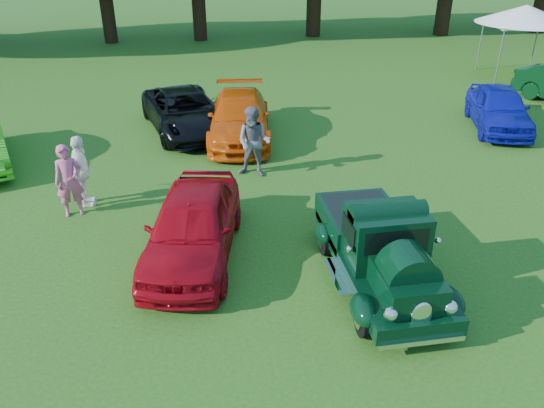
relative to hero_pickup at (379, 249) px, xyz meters
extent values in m
plane|color=#225213|center=(-1.32, 0.48, -0.72)|extent=(120.00, 120.00, 0.00)
cylinder|color=black|center=(-0.74, -1.42, -0.39)|extent=(0.20, 0.66, 0.66)
cylinder|color=black|center=(0.74, -1.42, -0.39)|extent=(0.20, 0.66, 0.66)
cylinder|color=black|center=(-0.74, 1.12, -0.39)|extent=(0.20, 0.66, 0.66)
cylinder|color=black|center=(0.74, 1.12, -0.39)|extent=(0.20, 0.66, 0.66)
cube|color=black|center=(0.00, -0.08, -0.26)|extent=(1.53, 4.01, 0.30)
cube|color=black|center=(0.00, -1.28, 0.10)|extent=(0.98, 1.29, 0.55)
cube|color=black|center=(0.00, -0.20, 0.40)|extent=(1.39, 1.03, 1.07)
cube|color=black|center=(0.00, -0.69, 0.59)|extent=(1.16, 0.05, 0.46)
cube|color=black|center=(0.00, 1.14, -0.01)|extent=(1.53, 1.83, 0.52)
cube|color=black|center=(0.00, 1.14, 0.24)|extent=(1.32, 1.61, 0.04)
ellipsoid|color=black|center=(-0.77, -1.42, -0.22)|extent=(0.44, 0.77, 0.44)
ellipsoid|color=black|center=(0.77, -1.42, -0.22)|extent=(0.44, 0.77, 0.44)
ellipsoid|color=black|center=(-0.79, 1.12, -0.23)|extent=(0.34, 0.64, 0.37)
ellipsoid|color=black|center=(0.79, 1.12, -0.23)|extent=(0.34, 0.64, 0.37)
ellipsoid|color=white|center=(0.00, -1.95, -0.01)|extent=(0.36, 0.11, 0.53)
sphere|color=white|center=(-0.50, -1.89, 0.05)|extent=(0.25, 0.25, 0.25)
sphere|color=white|center=(0.50, -1.89, 0.05)|extent=(0.25, 0.25, 0.25)
cube|color=white|center=(0.00, -2.09, -0.42)|extent=(1.44, 0.10, 0.10)
cube|color=white|center=(0.00, 2.06, -0.36)|extent=(1.44, 0.10, 0.10)
imported|color=#A00611|center=(-3.48, 1.49, 0.01)|extent=(2.55, 4.51, 1.45)
imported|color=black|center=(-3.46, 9.24, -0.04)|extent=(3.25, 5.23, 1.35)
imported|color=#D44B07|center=(-1.76, 8.30, -0.03)|extent=(2.51, 4.97, 1.39)
imported|color=#0E139C|center=(7.00, 7.78, -0.01)|extent=(2.84, 4.45, 1.41)
imported|color=#CC5480|center=(-6.26, 3.79, 0.16)|extent=(0.73, 0.56, 1.76)
imported|color=slate|center=(-1.69, 5.30, 0.26)|extent=(1.16, 1.04, 1.95)
imported|color=white|center=(-6.04, 4.25, 0.18)|extent=(0.48, 1.07, 1.80)
cube|color=white|center=(11.49, 14.08, 1.60)|extent=(3.32, 3.32, 0.11)
cone|color=white|center=(11.49, 14.08, 2.03)|extent=(4.86, 4.86, 0.76)
cylinder|color=slate|center=(10.00, 13.06, 0.42)|extent=(0.06, 0.06, 2.27)
cylinder|color=slate|center=(10.47, 15.57, 0.42)|extent=(0.06, 0.06, 2.27)
cylinder|color=slate|center=(12.99, 15.10, 0.42)|extent=(0.06, 0.06, 2.27)
cylinder|color=black|center=(-7.50, 25.32, 1.21)|extent=(0.77, 0.77, 3.85)
cylinder|color=black|center=(-2.25, 25.27, 1.28)|extent=(0.80, 0.80, 4.00)
camera|label=1|loc=(-3.42, -8.05, 5.47)|focal=35.00mm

